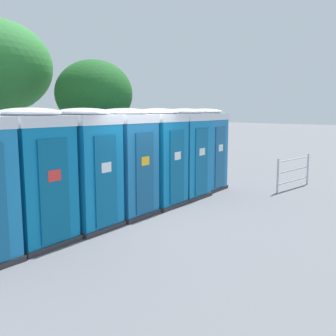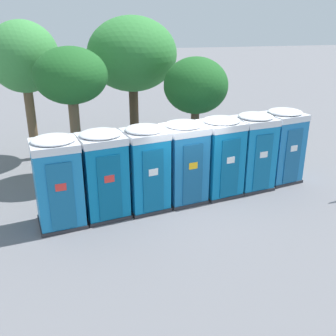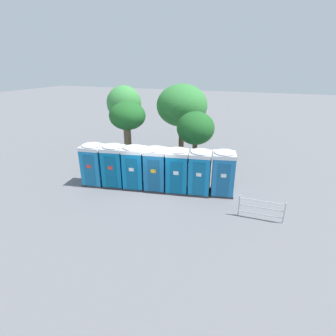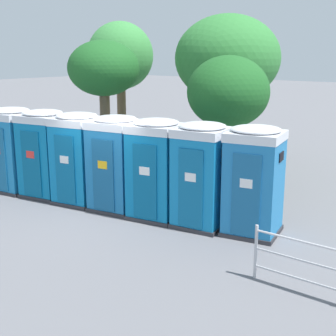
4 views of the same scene
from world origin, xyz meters
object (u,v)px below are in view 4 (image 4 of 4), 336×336
portapotty_3 (116,163)px  street_tree_1 (228,93)px  portapotty_4 (156,168)px  street_tree_2 (120,57)px  portapotty_2 (78,158)px  street_tree_0 (227,59)px  portapotty_5 (202,174)px  portapotty_6 (254,180)px  street_tree_3 (104,70)px  portapotty_0 (13,149)px  portapotty_1 (45,153)px  event_barrier (308,264)px

portapotty_3 → street_tree_1: 3.94m
portapotty_4 → street_tree_2: bearing=140.6°
portapotty_2 → street_tree_0: 7.02m
street_tree_1 → portapotty_5: bearing=-69.0°
portapotty_4 → portapotty_5: size_ratio=1.00×
portapotty_3 → street_tree_0: (-0.53, 6.26, 2.60)m
portapotty_2 → street_tree_0: bearing=83.8°
portapotty_6 → street_tree_3: size_ratio=0.56×
portapotty_0 → street_tree_0: 8.05m
portapotty_1 → portapotty_3: size_ratio=1.00×
street_tree_3 → event_barrier: 10.20m
street_tree_0 → event_barrier: (6.37, -7.46, -3.32)m
street_tree_1 → event_barrier: street_tree_1 is taller
portapotty_1 → event_barrier: 8.39m
portapotty_0 → portapotty_2: 2.51m
portapotty_6 → street_tree_3: (-6.81, 1.89, 2.25)m
portapotty_2 → portapotty_5: 3.76m
portapotty_1 → portapotty_3: same height
street_tree_2 → portapotty_4: bearing=-39.4°
event_barrier → portapotty_0: bearing=176.8°
street_tree_1 → portapotty_3: bearing=-112.6°
portapotty_2 → portapotty_6: size_ratio=1.00×
street_tree_0 → street_tree_3: bearing=-125.7°
portapotty_1 → portapotty_4: same height
street_tree_2 → portapotty_1: bearing=-67.5°
street_tree_3 → portapotty_1: bearing=-77.9°
portapotty_3 → portapotty_6: same height
portapotty_0 → street_tree_1: (5.08, 3.95, 1.68)m
street_tree_3 → portapotty_5: bearing=-21.6°
street_tree_0 → portapotty_1: bearing=-106.3°
street_tree_0 → portapotty_3: bearing=-85.2°
portapotty_2 → portapotty_5: size_ratio=1.00×
portapotty_5 → street_tree_2: street_tree_2 is taller
street_tree_0 → portapotty_4: bearing=-73.8°
street_tree_0 → street_tree_1: size_ratio=1.35×
portapotty_1 → portapotty_5: (4.95, 0.83, 0.00)m
portapotty_3 → street_tree_3: bearing=139.8°
portapotty_5 → portapotty_1: bearing=-170.5°
street_tree_2 → street_tree_3: size_ratio=1.17×
portapotty_1 → street_tree_3: size_ratio=0.56×
portapotty_0 → portapotty_4: (4.94, 0.85, 0.00)m
street_tree_1 → portapotty_2: bearing=-126.6°
portapotty_3 → street_tree_1: size_ratio=0.63×
portapotty_3 → street_tree_0: bearing=94.8°
portapotty_1 → event_barrier: portapotty_1 is taller
portapotty_2 → street_tree_2: (-3.53, 5.34, 2.66)m
portapotty_0 → event_barrier: (9.55, -0.54, -0.72)m
portapotty_2 → street_tree_3: (-1.89, 2.86, 2.25)m
portapotty_0 → portapotty_1: bearing=11.7°
portapotty_1 → street_tree_1: street_tree_1 is taller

